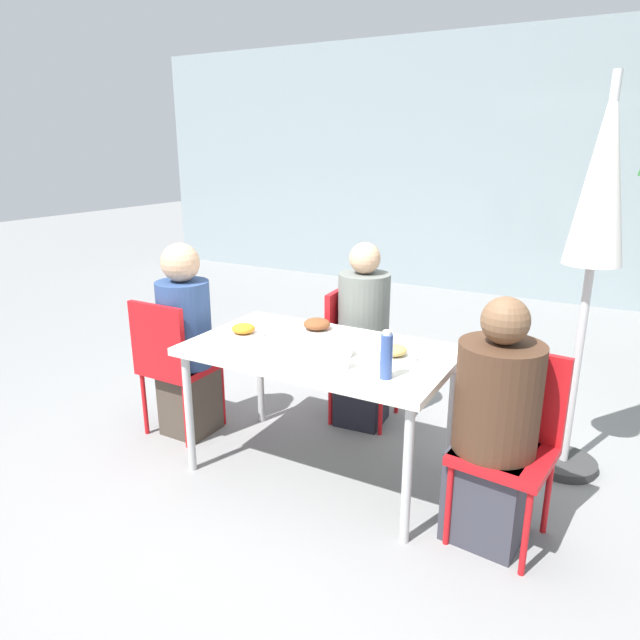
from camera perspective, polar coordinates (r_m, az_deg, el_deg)
The scene contains 16 objects.
ground_plane at distance 3.30m, azimuth 0.00°, elevation -14.76°, with size 24.00×24.00×0.00m, color gray.
building_facade at distance 7.17m, azimuth 18.68°, elevation 14.24°, with size 10.00×0.20×3.00m.
dining_table at distance 3.00m, azimuth 0.00°, elevation -3.83°, with size 1.38×0.80×0.73m.
chair_left at distance 3.56m, azimuth -14.62°, elevation -3.71°, with size 0.40×0.40×0.87m.
person_left at distance 3.56m, azimuth -13.24°, elevation -2.42°, with size 0.32×0.32×1.20m.
chair_right at distance 2.74m, azimuth 18.56°, elevation -10.56°, with size 0.44×0.44×0.87m.
person_right at distance 2.67m, azimuth 17.05°, elevation -10.58°, with size 0.37×0.37×1.14m.
chair_far at distance 3.69m, azimuth 3.41°, elevation -2.45°, with size 0.43×0.43×0.87m.
person_far at distance 3.60m, azimuth 4.32°, elevation -2.08°, with size 0.32×0.32×1.18m.
closed_umbrella at distance 3.16m, azimuth 26.16°, elevation 10.47°, with size 0.36×0.36×2.07m.
plate_0 at distance 2.85m, azimuth 7.38°, elevation -3.29°, with size 0.24×0.24×0.07m.
plate_1 at distance 3.19m, azimuth -7.67°, elevation -1.11°, with size 0.24×0.24×0.07m.
plate_2 at distance 3.23m, azimuth -0.32°, elevation -0.67°, with size 0.28×0.28×0.08m.
bottle at distance 2.57m, azimuth 6.66°, elevation -3.56°, with size 0.06×0.06×0.23m.
drinking_cup at distance 2.69m, azimuth 2.18°, elevation -3.93°, with size 0.07×0.07×0.10m.
salad_bowl at distance 2.86m, azimuth 1.64°, elevation -2.94°, with size 0.16×0.16×0.06m.
Camera 1 is at (1.36, -2.45, 1.73)m, focal length 32.00 mm.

